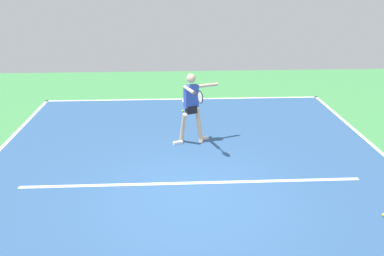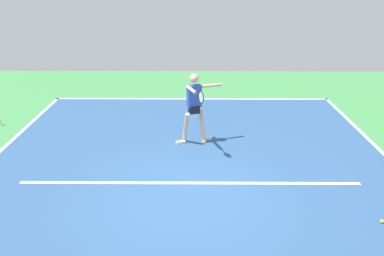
# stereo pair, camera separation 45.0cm
# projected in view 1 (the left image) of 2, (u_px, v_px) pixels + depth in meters

# --- Properties ---
(ground_plane) EXTENTS (20.66, 20.66, 0.00)m
(ground_plane) POSITION_uv_depth(u_px,v_px,m) (193.00, 195.00, 7.59)
(ground_plane) COLOR #428E4C
(court_surface) EXTENTS (9.41, 12.58, 0.00)m
(court_surface) POSITION_uv_depth(u_px,v_px,m) (193.00, 195.00, 7.59)
(court_surface) COLOR #2D5484
(court_surface) RESTS_ON ground_plane
(court_line_baseline_near) EXTENTS (9.41, 0.10, 0.01)m
(court_line_baseline_near) POSITION_uv_depth(u_px,v_px,m) (184.00, 99.00, 13.38)
(court_line_baseline_near) COLOR white
(court_line_baseline_near) RESTS_ON ground_plane
(court_line_service) EXTENTS (7.05, 0.10, 0.01)m
(court_line_service) POSITION_uv_depth(u_px,v_px,m) (192.00, 183.00, 8.03)
(court_line_service) COLOR white
(court_line_service) RESTS_ON ground_plane
(court_line_centre_mark) EXTENTS (0.10, 0.30, 0.01)m
(court_line_centre_mark) POSITION_uv_depth(u_px,v_px,m) (184.00, 101.00, 13.19)
(court_line_centre_mark) COLOR white
(court_line_centre_mark) RESTS_ON ground_plane
(tennis_player) EXTENTS (1.16, 1.34, 1.81)m
(tennis_player) POSITION_uv_depth(u_px,v_px,m) (192.00, 104.00, 9.58)
(tennis_player) COLOR beige
(tennis_player) RESTS_ON ground_plane
(tennis_ball_near_player) EXTENTS (0.07, 0.07, 0.07)m
(tennis_ball_near_player) POSITION_uv_depth(u_px,v_px,m) (183.00, 111.00, 12.12)
(tennis_ball_near_player) COLOR #C6E53D
(tennis_ball_near_player) RESTS_ON ground_plane
(tennis_ball_far_corner) EXTENTS (0.07, 0.07, 0.07)m
(tennis_ball_far_corner) POSITION_uv_depth(u_px,v_px,m) (384.00, 215.00, 6.91)
(tennis_ball_far_corner) COLOR yellow
(tennis_ball_far_corner) RESTS_ON ground_plane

